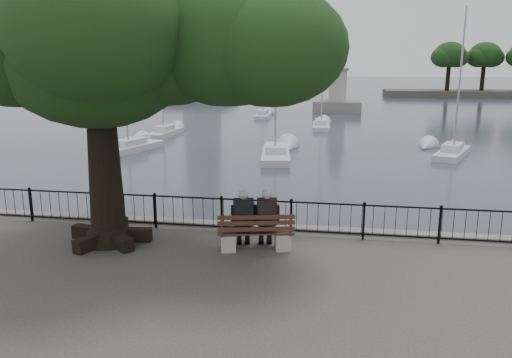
% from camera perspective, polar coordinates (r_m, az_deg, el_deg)
% --- Properties ---
extents(harbor, '(260.00, 260.00, 1.20)m').
position_cam_1_polar(harbor, '(15.00, 0.31, -7.40)').
color(harbor, slate).
rests_on(harbor, ground).
extents(railing, '(22.06, 0.06, 1.00)m').
position_cam_1_polar(railing, '(14.19, 0.00, -4.10)').
color(railing, black).
rests_on(railing, ground).
extents(bench, '(2.04, 0.99, 1.04)m').
position_cam_1_polar(bench, '(13.03, -0.03, -6.62)').
color(bench, '#A2A09B').
rests_on(bench, ground).
extents(person_left, '(0.58, 0.88, 1.64)m').
position_cam_1_polar(person_left, '(13.00, -1.43, -4.83)').
color(person_left, black).
rests_on(person_left, ground).
extents(person_right, '(0.58, 0.88, 1.64)m').
position_cam_1_polar(person_right, '(13.02, 1.19, -4.79)').
color(person_right, black).
rests_on(person_right, ground).
extents(tree, '(10.21, 7.13, 8.34)m').
position_cam_1_polar(tree, '(13.31, -14.55, 15.85)').
color(tree, black).
rests_on(tree, ground).
extents(lighthouse, '(9.27, 9.27, 28.60)m').
position_cam_1_polar(lighthouse, '(75.87, -6.41, 17.82)').
color(lighthouse, slate).
rests_on(lighthouse, ground).
extents(lion_monument, '(5.55, 5.55, 8.30)m').
position_cam_1_polar(lion_monument, '(60.92, 9.29, 9.54)').
color(lion_monument, slate).
rests_on(lion_monument, ground).
extents(sailboat_a, '(3.06, 5.70, 10.49)m').
position_cam_1_polar(sailboat_a, '(34.21, -14.18, 3.61)').
color(sailboat_a, silver).
rests_on(sailboat_a, ground).
extents(sailboat_b, '(2.35, 6.11, 11.77)m').
position_cam_1_polar(sailboat_b, '(30.72, 2.27, 2.98)').
color(sailboat_b, silver).
rests_on(sailboat_b, ground).
extents(sailboat_d, '(3.22, 5.24, 9.18)m').
position_cam_1_polar(sailboat_d, '(33.69, 21.52, 2.91)').
color(sailboat_d, silver).
rests_on(sailboat_d, ground).
extents(sailboat_e, '(1.72, 5.03, 11.69)m').
position_cam_1_polar(sailboat_e, '(41.16, -10.39, 5.43)').
color(sailboat_e, silver).
rests_on(sailboat_e, ground).
extents(sailboat_f, '(1.64, 5.23, 11.30)m').
position_cam_1_polar(sailboat_f, '(45.18, 7.46, 6.19)').
color(sailboat_f, silver).
rests_on(sailboat_f, ground).
extents(sailboat_h, '(1.62, 5.07, 11.75)m').
position_cam_1_polar(sailboat_h, '(53.73, 0.81, 7.42)').
color(sailboat_h, silver).
rests_on(sailboat_h, ground).
extents(far_shore, '(30.00, 8.60, 9.18)m').
position_cam_1_polar(far_shore, '(93.30, 24.33, 10.98)').
color(far_shore, '#3F3B34').
rests_on(far_shore, ground).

